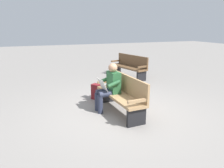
{
  "coord_description": "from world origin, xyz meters",
  "views": [
    {
      "loc": [
        -4.46,
        1.93,
        2.04
      ],
      "look_at": [
        0.11,
        0.15,
        0.7
      ],
      "focal_mm": 34.17,
      "sensor_mm": 36.0,
      "label": 1
    }
  ],
  "objects_px": {
    "person_seated": "(109,86)",
    "backpack": "(98,92)",
    "bench_near": "(122,94)",
    "bench_far": "(129,66)"
  },
  "relations": [
    {
      "from": "backpack",
      "to": "bench_near",
      "type": "bearing_deg",
      "value": -166.02
    },
    {
      "from": "bench_near",
      "to": "person_seated",
      "type": "relative_size",
      "value": 1.55
    },
    {
      "from": "bench_near",
      "to": "person_seated",
      "type": "bearing_deg",
      "value": 45.02
    },
    {
      "from": "person_seated",
      "to": "bench_far",
      "type": "distance_m",
      "value": 3.67
    },
    {
      "from": "person_seated",
      "to": "backpack",
      "type": "distance_m",
      "value": 0.97
    },
    {
      "from": "person_seated",
      "to": "bench_far",
      "type": "bearing_deg",
      "value": -36.55
    },
    {
      "from": "bench_far",
      "to": "person_seated",
      "type": "bearing_deg",
      "value": 132.57
    },
    {
      "from": "person_seated",
      "to": "bench_near",
      "type": "bearing_deg",
      "value": -134.98
    },
    {
      "from": "person_seated",
      "to": "backpack",
      "type": "xyz_separation_m",
      "value": [
        0.88,
        0.03,
        -0.41
      ]
    },
    {
      "from": "backpack",
      "to": "person_seated",
      "type": "bearing_deg",
      "value": -178.11
    }
  ]
}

